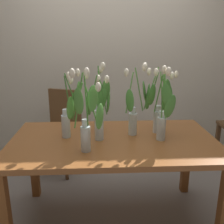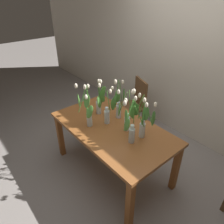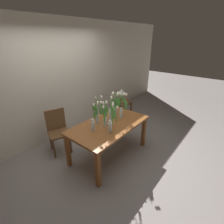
{
  "view_description": "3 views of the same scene",
  "coord_description": "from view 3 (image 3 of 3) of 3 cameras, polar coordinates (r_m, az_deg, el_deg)",
  "views": [
    {
      "loc": [
        -0.11,
        -1.83,
        1.5
      ],
      "look_at": [
        -0.02,
        -0.08,
        0.98
      ],
      "focal_mm": 40.63,
      "sensor_mm": 36.0,
      "label": 1
    },
    {
      "loc": [
        1.63,
        -1.37,
        2.25
      ],
      "look_at": [
        0.06,
        -0.06,
        1.01
      ],
      "focal_mm": 33.36,
      "sensor_mm": 36.0,
      "label": 2
    },
    {
      "loc": [
        -2.17,
        -1.84,
        2.31
      ],
      "look_at": [
        0.07,
        -0.02,
        0.98
      ],
      "focal_mm": 26.6,
      "sensor_mm": 36.0,
      "label": 3
    }
  ],
  "objects": [
    {
      "name": "side_table",
      "position": [
        4.89,
        3.47,
        2.14
      ],
      "size": [
        0.44,
        0.44,
        0.55
      ],
      "color": "brown",
      "rests_on": "ground"
    },
    {
      "name": "tulip_vase_5",
      "position": [
        3.39,
        3.27,
        1.5
      ],
      "size": [
        0.21,
        0.28,
        0.58
      ],
      "color": "silver",
      "rests_on": "dining_table"
    },
    {
      "name": "tulip_vase_2",
      "position": [
        3.2,
        -4.82,
        -0.44
      ],
      "size": [
        0.14,
        0.23,
        0.58
      ],
      "color": "silver",
      "rests_on": "dining_table"
    },
    {
      "name": "dining_table",
      "position": [
        3.3,
        -1.07,
        -5.49
      ],
      "size": [
        1.6,
        0.9,
        0.74
      ],
      "color": "brown",
      "rests_on": "ground"
    },
    {
      "name": "tulip_vase_1",
      "position": [
        2.99,
        -6.28,
        -3.12
      ],
      "size": [
        0.17,
        0.12,
        0.54
      ],
      "color": "silver",
      "rests_on": "dining_table"
    },
    {
      "name": "dining_chair",
      "position": [
        3.7,
        -18.17,
        -5.46
      ],
      "size": [
        0.52,
        0.52,
        0.93
      ],
      "color": "brown",
      "rests_on": "ground"
    },
    {
      "name": "tulip_vase_0",
      "position": [
        3.33,
        -0.31,
        0.23
      ],
      "size": [
        0.2,
        0.2,
        0.58
      ],
      "color": "silver",
      "rests_on": "dining_table"
    },
    {
      "name": "tulip_vase_6",
      "position": [
        3.1,
        -2.37,
        -2.07
      ],
      "size": [
        0.2,
        0.2,
        0.54
      ],
      "color": "silver",
      "rests_on": "dining_table"
    },
    {
      "name": "table_lamp",
      "position": [
        4.75,
        3.4,
        6.91
      ],
      "size": [
        0.22,
        0.22,
        0.4
      ],
      "color": "olive",
      "rests_on": "side_table"
    },
    {
      "name": "tulip_vase_3",
      "position": [
        2.88,
        -0.3,
        -2.88
      ],
      "size": [
        0.27,
        0.23,
        0.59
      ],
      "color": "silver",
      "rests_on": "dining_table"
    },
    {
      "name": "tulip_vase_4",
      "position": [
        3.48,
        1.21,
        2.13
      ],
      "size": [
        0.3,
        0.19,
        0.58
      ],
      "color": "silver",
      "rests_on": "dining_table"
    },
    {
      "name": "pillar_candle",
      "position": [
        4.91,
        5.04,
        4.12
      ],
      "size": [
        0.06,
        0.06,
        0.07
      ],
      "primitive_type": "cylinder",
      "color": "#CC4C23",
      "rests_on": "side_table"
    },
    {
      "name": "room_wall_rear",
      "position": [
        4.14,
        -18.01,
        10.15
      ],
      "size": [
        9.0,
        0.1,
        2.7
      ],
      "primitive_type": "cube",
      "color": "beige",
      "rests_on": "ground"
    },
    {
      "name": "ground_plane",
      "position": [
        3.67,
        -0.99,
        -14.26
      ],
      "size": [
        18.0,
        18.0,
        0.0
      ],
      "primitive_type": "plane",
      "color": "gray"
    }
  ]
}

